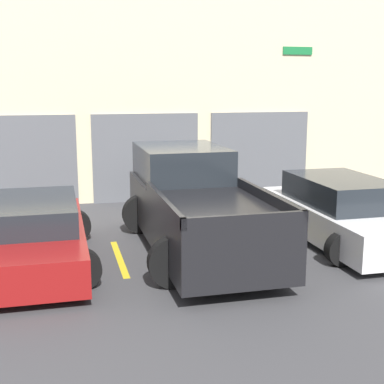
{
  "coord_description": "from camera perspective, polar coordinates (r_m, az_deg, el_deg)",
  "views": [
    {
      "loc": [
        -2.54,
        -11.59,
        3.19
      ],
      "look_at": [
        0.0,
        -1.48,
        1.1
      ],
      "focal_mm": 50.0,
      "sensor_mm": 36.0,
      "label": 1
    }
  ],
  "objects": [
    {
      "name": "shophouse_building",
      "position": [
        15.1,
        -4.5,
        10.16
      ],
      "size": [
        15.41,
        0.68,
        5.89
      ],
      "color": "beige",
      "rests_on": "ground"
    },
    {
      "name": "sedan_side",
      "position": [
        10.01,
        -16.61,
        -4.35
      ],
      "size": [
        2.21,
        4.42,
        1.19
      ],
      "color": "maroon",
      "rests_on": "ground"
    },
    {
      "name": "ground_plane",
      "position": [
        12.29,
        -1.68,
        -3.72
      ],
      "size": [
        28.0,
        28.0,
        0.0
      ],
      "primitive_type": "plane",
      "color": "#3D3D3F"
    },
    {
      "name": "pickup_truck",
      "position": [
        10.5,
        0.26,
        -1.3
      ],
      "size": [
        2.53,
        5.38,
        1.91
      ],
      "color": "black",
      "rests_on": "ground"
    },
    {
      "name": "parking_stripe_centre",
      "position": [
        10.92,
        8.5,
        -5.77
      ],
      "size": [
        0.12,
        2.2,
        0.01
      ],
      "primitive_type": "cube",
      "color": "gold",
      "rests_on": "ground"
    },
    {
      "name": "parking_stripe_left",
      "position": [
        10.18,
        -7.75,
        -7.01
      ],
      "size": [
        0.12,
        2.2,
        0.01
      ],
      "primitive_type": "cube",
      "color": "gold",
      "rests_on": "ground"
    },
    {
      "name": "sedan_white",
      "position": [
        11.45,
        15.63,
        -2.08
      ],
      "size": [
        2.14,
        4.45,
        1.33
      ],
      "color": "white",
      "rests_on": "ground"
    }
  ]
}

